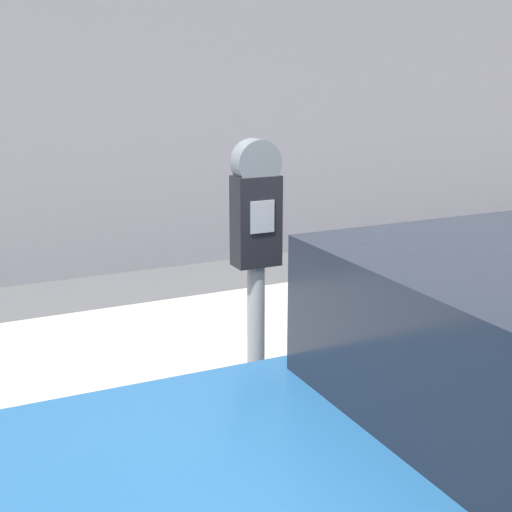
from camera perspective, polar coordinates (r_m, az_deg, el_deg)
The scene contains 2 objects.
sidewalk at distance 4.42m, azimuth -8.81°, elevation -10.59°, with size 24.00×2.80×0.15m.
parking_meter at distance 2.99m, azimuth 0.00°, elevation -0.71°, with size 0.19×0.12×1.53m.
Camera 1 is at (-1.10, -1.64, 1.96)m, focal length 50.00 mm.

